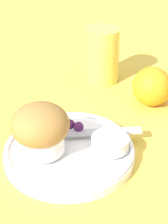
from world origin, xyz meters
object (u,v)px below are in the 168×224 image
at_px(butter_knife, 86,133).
at_px(orange_fruit, 152,87).
at_px(muffin, 40,129).
at_px(juice_glass, 102,55).

distance_m(butter_knife, orange_fruit, 0.17).
bearing_deg(orange_fruit, muffin, -112.10).
bearing_deg(butter_knife, juice_glass, 76.35).
bearing_deg(muffin, butter_knife, 57.50).
bearing_deg(muffin, juice_glass, 95.39).
height_order(muffin, orange_fruit, muffin).
relative_size(muffin, juice_glass, 0.76).
xyz_separation_m(muffin, juice_glass, (-0.03, 0.27, -0.00)).
height_order(orange_fruit, juice_glass, juice_glass).
xyz_separation_m(butter_knife, orange_fruit, (0.05, 0.16, 0.01)).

